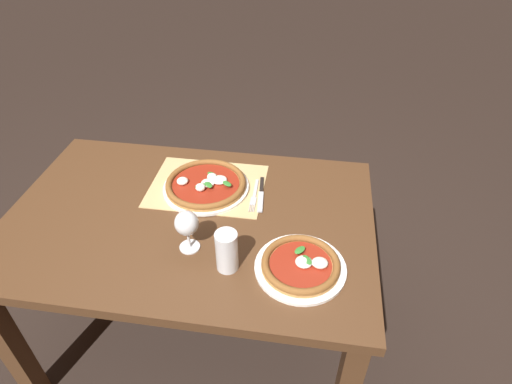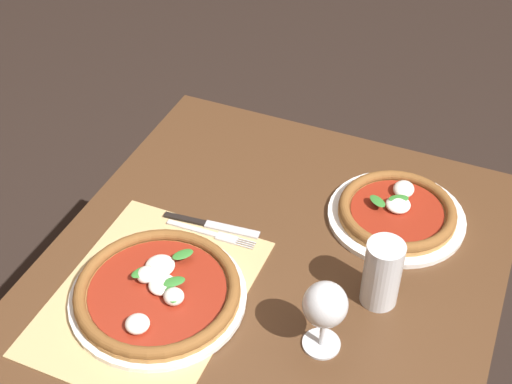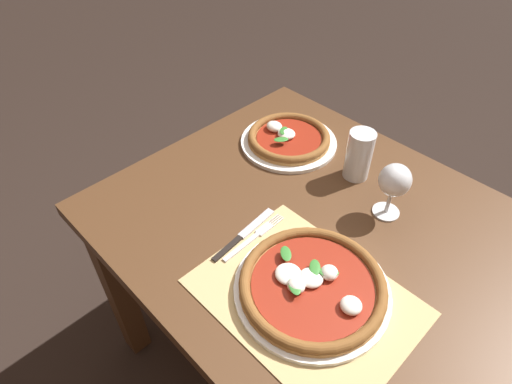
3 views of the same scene
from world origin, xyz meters
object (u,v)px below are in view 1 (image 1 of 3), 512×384
pizza_near (206,184)px  fork (254,195)px  wine_glass (187,225)px  pizza_far (301,265)px  pint_glass (227,252)px  knife (261,194)px

pizza_near → fork: pizza_near is taller
wine_glass → pizza_far: bearing=174.0°
pizza_near → pint_glass: pint_glass is taller
pizza_near → pint_glass: (-0.17, 0.39, 0.05)m
pizza_far → wine_glass: (0.38, -0.04, 0.09)m
pizza_far → pint_glass: 0.24m
pizza_near → fork: 0.20m
wine_glass → pint_glass: (-0.15, 0.07, -0.04)m
wine_glass → knife: 0.39m
pizza_near → pint_glass: bearing=113.3°
wine_glass → knife: (-0.20, -0.32, -0.10)m
pizza_far → pint_glass: pint_glass is taller
pizza_far → fork: bearing=-59.4°
wine_glass → pint_glass: bearing=155.8°
pint_glass → knife: bearing=-98.1°
wine_glass → pint_glass: size_ratio=1.07×
fork → wine_glass: bearing=60.2°
pizza_far → knife: size_ratio=1.38×
wine_glass → fork: size_ratio=0.77×
wine_glass → fork: wine_glass is taller
pint_glass → fork: 0.38m
pizza_near → pizza_far: 0.54m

